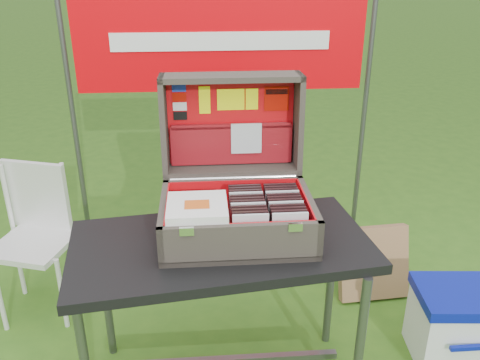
{
  "coord_description": "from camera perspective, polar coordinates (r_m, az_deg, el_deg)",
  "views": [
    {
      "loc": [
        -0.12,
        -1.76,
        1.73
      ],
      "look_at": [
        0.03,
        0.1,
        0.9
      ],
      "focal_mm": 38.0,
      "sensor_mm": 36.0,
      "label": 1
    }
  ],
  "objects": [
    {
      "name": "cd_left_0",
      "position": [
        1.82,
        1.19,
        -5.96
      ],
      "size": [
        0.13,
        0.01,
        0.15
      ],
      "primitive_type": "cube",
      "color": "silver",
      "rests_on": "suitcase_liner_floor"
    },
    {
      "name": "cd_left_4",
      "position": [
        1.9,
        0.92,
        -4.58
      ],
      "size": [
        0.13,
        0.01,
        0.15
      ],
      "primitive_type": "cube",
      "color": "silver",
      "rests_on": "suitcase_liner_floor"
    },
    {
      "name": "suitcase_lid_rim_far",
      "position": [
        2.09,
        -0.99,
        11.46
      ],
      "size": [
        0.59,
        0.16,
        0.03
      ],
      "primitive_type": "cube",
      "rotation": [
        -1.61,
        0.0,
        0.0
      ],
      "color": "#5E5448",
      "rests_on": "suitcase_lid_back"
    },
    {
      "name": "lid_card_neon_small",
      "position": [
        2.16,
        1.34,
        9.06
      ],
      "size": [
        0.05,
        0.01,
        0.09
      ],
      "primitive_type": "cube",
      "rotation": [
        -1.61,
        0.0,
        0.0
      ],
      "color": "#EBF40A",
      "rests_on": "suitcase_lid_liner"
    },
    {
      "name": "cooler_lid",
      "position": [
        2.53,
        23.95,
        -11.8
      ],
      "size": [
        0.44,
        0.35,
        0.05
      ],
      "primitive_type": "cube",
      "rotation": [
        0.0,
        0.0,
        -0.08
      ],
      "color": "#081590",
      "rests_on": "cooler_body"
    },
    {
      "name": "lid_sticker_cc_d",
      "position": [
        2.17,
        -6.73,
        7.17
      ],
      "size": [
        0.06,
        0.0,
        0.04
      ],
      "primitive_type": "cube",
      "rotation": [
        -1.61,
        0.0,
        0.0
      ],
      "color": "black",
      "rests_on": "suitcase_lid_liner"
    },
    {
      "name": "suitcase_lid_rim_left",
      "position": [
        2.14,
        -8.53,
        5.98
      ],
      "size": [
        0.02,
        0.17,
        0.42
      ],
      "primitive_type": "cube",
      "rotation": [
        -1.61,
        0.0,
        0.0
      ],
      "color": "#5E5448",
      "rests_on": "suitcase_lid_back"
    },
    {
      "name": "banner",
      "position": [
        2.88,
        -2.17,
        15.34
      ],
      "size": [
        1.6,
        0.02,
        0.55
      ],
      "primitive_type": "cube",
      "color": "#D60008",
      "rests_on": "banner_post_left"
    },
    {
      "name": "chair_seat",
      "position": [
        2.78,
        -22.21,
        -6.74
      ],
      "size": [
        0.44,
        0.44,
        0.03
      ],
      "primitive_type": "cube",
      "rotation": [
        0.0,
        0.0,
        -0.3
      ],
      "color": "silver",
      "rests_on": "ground"
    },
    {
      "name": "suitcase_lid_pocket",
      "position": [
        2.19,
        -0.97,
        4.0
      ],
      "size": [
        0.52,
        0.04,
        0.17
      ],
      "primitive_type": "cube",
      "rotation": [
        -1.61,
        0.0,
        0.0
      ],
      "color": "maroon",
      "rests_on": "suitcase_lid_liner"
    },
    {
      "name": "lid_sticker_band_bar",
      "position": [
        2.17,
        4.13,
        9.87
      ],
      "size": [
        0.09,
        0.0,
        0.02
      ],
      "primitive_type": "cube",
      "rotation": [
        -1.61,
        0.0,
        0.0
      ],
      "color": "black",
      "rests_on": "suitcase_lid_liner"
    },
    {
      "name": "cd_right_2",
      "position": [
        1.88,
        5.36,
        -5.07
      ],
      "size": [
        0.13,
        0.01,
        0.15
      ],
      "primitive_type": "cube",
      "color": "black",
      "rests_on": "suitcase_liner_floor"
    },
    {
      "name": "lid_sticker_cc_b",
      "position": [
        2.15,
        -6.83,
        9.23
      ],
      "size": [
        0.06,
        0.0,
        0.04
      ],
      "primitive_type": "cube",
      "rotation": [
        -1.61,
        0.0,
        0.0
      ],
      "color": "#AD0C00",
      "rests_on": "suitcase_lid_liner"
    },
    {
      "name": "cd_left_9",
      "position": [
        2.0,
        0.61,
        -3.02
      ],
      "size": [
        0.13,
        0.01,
        0.15
      ],
      "primitive_type": "cube",
      "color": "black",
      "rests_on": "suitcase_liner_floor"
    },
    {
      "name": "cd_right_1",
      "position": [
        1.86,
        5.47,
        -5.41
      ],
      "size": [
        0.13,
        0.01,
        0.15
      ],
      "primitive_type": "cube",
      "color": "black",
      "rests_on": "suitcase_liner_floor"
    },
    {
      "name": "chair_upright_right",
      "position": [
        2.79,
        -18.93,
        -1.72
      ],
      "size": [
        0.02,
        0.02,
        0.37
      ],
      "primitive_type": "cylinder",
      "color": "silver",
      "rests_on": "chair_seat"
    },
    {
      "name": "chair_backrest",
      "position": [
        2.83,
        -21.89,
        -1.63
      ],
      "size": [
        0.35,
        0.13,
        0.37
      ],
      "primitive_type": "cube",
      "rotation": [
        0.0,
        0.0,
        -0.3
      ],
      "color": "silver",
      "rests_on": "chair_seat"
    },
    {
      "name": "table_leg_br",
      "position": [
        2.44,
        10.12,
        -11.23
      ],
      "size": [
        0.04,
        0.04,
        0.68
      ],
      "primitive_type": "cylinder",
      "color": "#59595B",
      "rests_on": "ground"
    },
    {
      "name": "chair_leg_br",
      "position": [
        2.96,
        -18.02,
        -8.59
      ],
      "size": [
        0.02,
        0.02,
        0.4
      ],
      "primitive_type": "cylinder",
      "color": "silver",
      "rests_on": "ground"
    },
    {
      "name": "cooler",
      "position": [
        2.62,
        23.37,
        -14.62
      ],
      "size": [
        0.44,
        0.35,
        0.36
      ],
      "primitive_type": null,
      "rotation": [
        0.0,
        0.0,
        -0.08
      ],
      "color": "white",
      "rests_on": "ground"
    },
    {
      "name": "cd_left_11",
      "position": [
        2.05,
        0.5,
        -2.44
      ],
      "size": [
        0.13,
        0.01,
        0.15
      ],
      "primitive_type": "cube",
      "color": "black",
      "rests_on": "suitcase_liner_floor"
    },
    {
      "name": "table_brace",
      "position": [
        2.34,
        -1.93,
        -19.59
      ],
      "size": [
        1.0,
        0.03,
        0.03
      ],
      "primitive_type": "cube",
      "color": "#59595B",
      "rests_on": "ground"
    },
    {
      "name": "lid_card_neon_main",
      "position": [
        2.16,
        -1.04,
        9.02
      ],
      "size": [
        0.12,
        0.01,
        0.09
      ],
      "primitive_type": "cube",
      "rotation": [
        -1.61,
        0.0,
        0.0
      ],
      "color": "#EBF40A",
      "rests_on": "suitcase_lid_liner"
    },
    {
      "name": "table",
      "position": [
        2.18,
        -2.02,
        -15.03
      ],
      "size": [
        1.21,
        0.71,
        0.72
      ],
      "primitive_type": null,
      "rotation": [
        0.0,
        0.0,
        0.13
      ],
      "color": "black",
      "rests_on": "ground"
    },
    {
      "name": "lid_sticker_cc_a",
      "position": [
        2.14,
        -6.88,
        10.27
      ],
      "size": [
        0.06,
        0.0,
        0.04
      ],
      "primitive_type": "cube",
      "rotation": [
        -1.61,
        0.0,
        0.0
      ],
      "color": "#1933B2",
      "rests_on": "suitcase_lid_liner"
    },
    {
      "name": "cd_left_1",
      "position": [
        1.84,
        1.12,
        -5.6
      ],
      "size": [
        0.13,
        0.01,
        0.15
      ],
      "primitive_type": "cube",
      "color": "black",
      "rests_on": "suitcase_liner_floor"
    },
    {
      "name": "cd_right_5",
      "position": [
        1.94,
        5.02,
        -4.08
      ],
      "size": [
        0.13,
        0.01,
        0.15
      ],
      "primitive_type": "cube",
      "color": "black",
      "rests_on": "suitcase_liner_floor"
    },
    {
      "name": "lid_sticker_cc_c",
      "position": [
        2.16,
        -6.78,
        8.19
      ],
      "size": [
        0.06,
        0.0,
        0.04
      ],
      "primitive_type": "cube",
      "rotation": [
        -1.61,
        0.0,
        0.0
      ],
      "color": "white",
      "rests_on": "suitcase_lid_liner"
    },
    {
      "name": "cd_right_3",
      "position": [
        1.9,
        5.24,
        -4.73
      ],
      "size": [
        0.13,
        0.01,
        0.15
      ],
      "primitive_type": "cube",
      "color": "black",
      "rests_on": "suitcase_liner_floor"
    },
    {
      "name": "chair",
      "position": [
        2.78,
        -22.18,
        -6.89
      ],
      "size": [
        0.45,
        0.48,
        0.78
      ],
      "primitive_type": null,
      "rotation": [
        0.0,
        0.0,
        -0.3
      ],
      "color": "silver",
      "rests_on": "ground"
    },
    {
      "name": "cd_left_6",
      "position": [
        1.94,
        0.79,
        -3.94
      ],
      "size": [
        0.13,
        0.01,
        0.15
      ],
      "primitive_type": "cube",
      "color": "black",
      "rests_on": "suitcase_liner_floor"
    },
    {
      "name": "cd_right_6",
      "position": [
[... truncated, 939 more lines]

